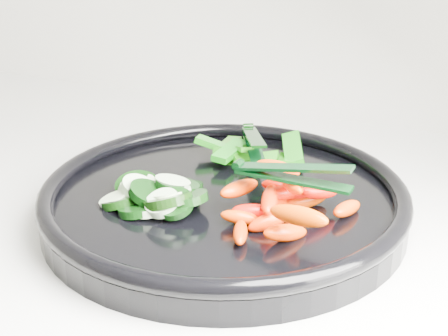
% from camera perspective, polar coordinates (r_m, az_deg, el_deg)
% --- Properties ---
extents(veggie_tray, '(0.48, 0.48, 0.04)m').
position_cam_1_polar(veggie_tray, '(0.64, 0.00, -2.85)').
color(veggie_tray, black).
rests_on(veggie_tray, counter).
extents(cucumber_pile, '(0.12, 0.11, 0.04)m').
position_cam_1_polar(cucumber_pile, '(0.63, -6.39, -2.31)').
color(cucumber_pile, black).
rests_on(cucumber_pile, veggie_tray).
extents(carrot_pile, '(0.13, 0.13, 0.05)m').
position_cam_1_polar(carrot_pile, '(0.58, 5.35, -3.24)').
color(carrot_pile, '#F21300').
rests_on(carrot_pile, veggie_tray).
extents(pepper_pile, '(0.13, 0.10, 0.04)m').
position_cam_1_polar(pepper_pile, '(0.72, 2.39, 1.38)').
color(pepper_pile, '#166609').
rests_on(pepper_pile, veggie_tray).
extents(tong_carrot, '(0.11, 0.02, 0.02)m').
position_cam_1_polar(tong_carrot, '(0.57, 5.96, -0.45)').
color(tong_carrot, black).
rests_on(tong_carrot, carrot_pile).
extents(tong_pepper, '(0.07, 0.11, 0.02)m').
position_cam_1_polar(tong_pepper, '(0.71, 2.67, 2.54)').
color(tong_pepper, black).
rests_on(tong_pepper, pepper_pile).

